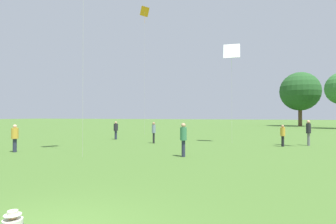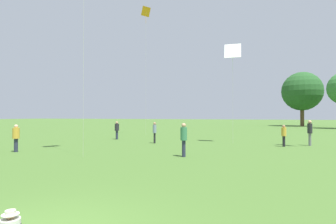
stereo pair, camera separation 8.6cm
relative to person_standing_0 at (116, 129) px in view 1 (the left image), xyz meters
The scene contains 9 objects.
person_standing_0 is the anchor object (origin of this frame).
person_standing_2 15.92m from the person_standing_0, ahead, with size 0.41×0.41×1.85m.
person_standing_3 11.67m from the person_standing_0, 42.22° to the right, with size 0.37×0.37×1.80m.
person_standing_4 9.49m from the person_standing_0, 98.78° to the right, with size 0.54×0.54×1.66m.
person_standing_6 14.12m from the person_standing_0, ahead, with size 0.45×0.45×1.54m.
person_standing_7 5.02m from the person_standing_0, 23.81° to the right, with size 0.40×0.40×1.67m.
kite_1 12.20m from the person_standing_0, ahead, with size 1.32×0.61×7.94m.
kite_2 13.95m from the person_standing_0, 87.59° to the left, with size 0.96×1.11×14.58m.
distant_tree_1 44.28m from the person_standing_0, 61.72° to the left, with size 7.94×7.94×11.18m.
Camera 1 is at (3.58, -3.55, 2.20)m, focal length 28.00 mm.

